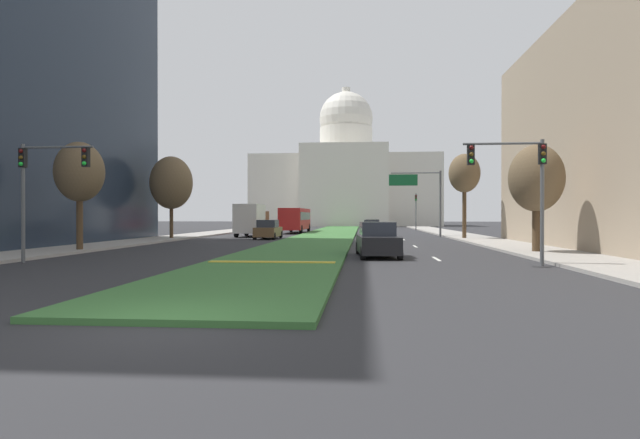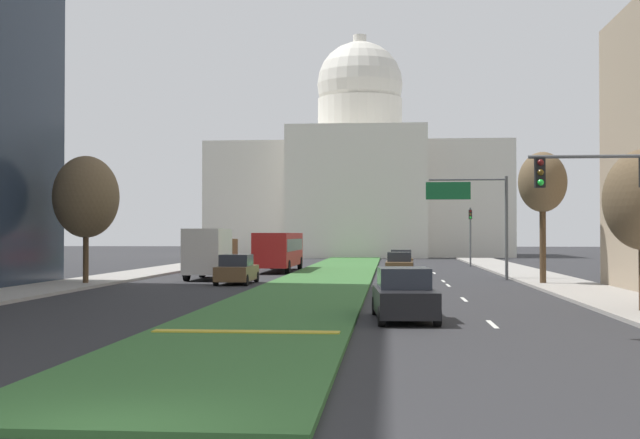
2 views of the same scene
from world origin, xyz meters
The scene contains 18 objects.
ground_plane centered at (0.00, 50.55, 0.00)m, with size 260.00×260.00×0.00m, color #2B2B2D.
grass_median centered at (0.00, 45.49, 0.07)m, with size 5.82×90.98×0.14m, color #386B33.
median_curb_nose centered at (0.00, 11.68, 0.16)m, with size 5.24×0.50×0.04m, color gold.
lane_dashes_right centered at (7.25, 33.64, 0.00)m, with size 0.16×37.41×0.01m.
sidewalk_left centered at (-13.59, 40.44, 0.07)m, with size 4.00×90.98×0.15m, color #9E9991.
sidewalk_right centered at (13.59, 40.44, 0.07)m, with size 4.00×90.98×0.15m, color #9E9991.
capitol_building centered at (0.00, 100.20, 9.48)m, with size 38.41×24.80×29.70m.
traffic_light_near_right centered at (10.25, 12.53, 3.80)m, with size 3.34×0.35×5.20m.
traffic_light_far_right centered at (11.09, 63.21, 3.31)m, with size 0.28×0.35×5.20m.
overhead_guide_sign centered at (9.45, 41.74, 4.62)m, with size 5.12×0.20×6.50m.
street_tree_left_mid centered at (-12.93, 34.10, 4.94)m, with size 3.67×3.67×7.25m.
street_tree_right_mid centered at (12.51, 36.14, 5.70)m, with size 2.69×2.69×7.46m.
sedan_lead_stopped centered at (4.47, 16.66, 0.82)m, with size 2.24×4.79×1.75m.
sedan_midblock centered at (-4.77, 36.15, 0.80)m, with size 1.94×4.46×1.71m.
sedan_distant centered at (4.65, 45.71, 0.77)m, with size 1.96×4.27×1.64m.
sedan_far_horizon centered at (4.87, 54.82, 0.77)m, with size 1.86×4.49×1.63m.
box_truck_delivery centered at (-7.35, 40.91, 1.68)m, with size 2.40×6.40×3.20m.
city_bus centered at (-4.47, 52.30, 1.77)m, with size 2.62×11.00×2.95m.
Camera 2 is at (4.00, -11.40, 2.88)m, focal length 47.02 mm.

